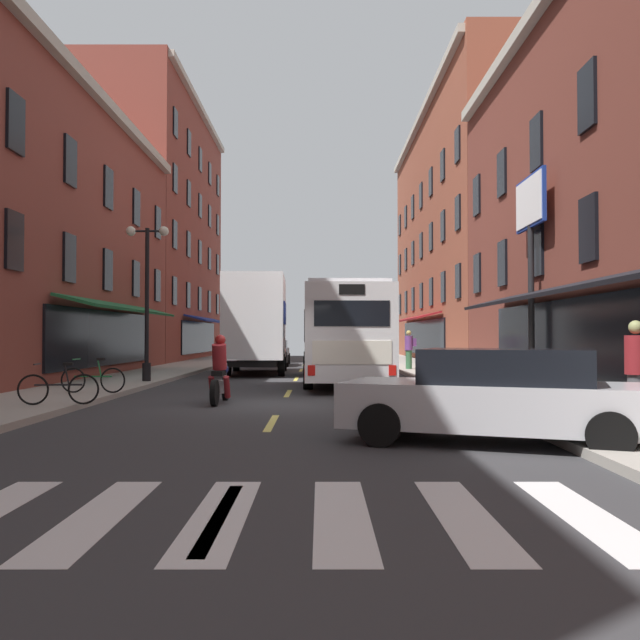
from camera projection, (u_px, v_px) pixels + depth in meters
The scene contains 16 objects.
ground_plane at pixel (280, 406), 16.06m from camera, with size 34.80×80.00×0.10m, color #333335.
lane_centre_dashes at pixel (279, 405), 15.81m from camera, with size 0.14×73.90×0.01m.
crosswalk_near at pixel (217, 515), 6.06m from camera, with size 7.10×2.80×0.01m.
sidewalk_left at pixel (33, 401), 16.04m from camera, with size 3.00×80.00×0.14m, color #A39E93.
sidewalk_right at pixel (526, 401), 16.08m from camera, with size 3.00×80.00×0.14m, color #A39E93.
billboard_sign at pixel (528, 229), 19.63m from camera, with size 0.40×2.50×6.17m.
transit_bus at pixel (338, 334), 23.88m from camera, with size 2.82×11.42×3.25m.
box_truck at pixel (255, 325), 28.94m from camera, with size 2.64×7.12×4.12m.
sedan_near at pixel (495, 396), 10.14m from camera, with size 4.86×3.24×1.43m.
sedan_mid at pixel (269, 352), 37.24m from camera, with size 2.03×4.74×1.41m.
motorcycle_rider at pixel (218, 374), 16.25m from camera, with size 0.62×2.07×1.66m.
bicycle_near at pixel (56, 388), 14.52m from camera, with size 1.71×0.48×0.91m.
bicycle_mid at pixel (90, 379), 17.57m from camera, with size 1.71×0.48×0.91m.
pedestrian_near at pixel (407, 348), 30.54m from camera, with size 0.52×0.38×1.75m.
pedestrian_mid at pixel (633, 371), 11.21m from camera, with size 0.36×0.36×1.74m.
street_lamp_twin at pixel (144, 295), 22.31m from camera, with size 1.42×0.32×5.14m.
Camera 1 is at (0.90, -16.11, 1.62)m, focal length 37.81 mm.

